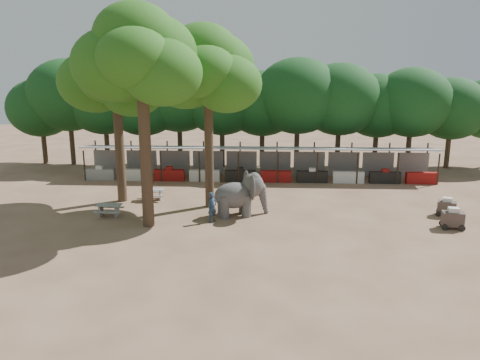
{
  "coord_description": "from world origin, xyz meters",
  "views": [
    {
      "loc": [
        0.43,
        -22.78,
        8.6
      ],
      "look_at": [
        -1.0,
        5.0,
        2.0
      ],
      "focal_mm": 35.0,
      "sensor_mm": 36.0,
      "label": 1
    }
  ],
  "objects_px": {
    "yard_tree_left": "(114,76)",
    "cart_back": "(447,207)",
    "picnic_table_near": "(109,209)",
    "cart_front": "(453,218)",
    "yard_tree_center": "(139,57)",
    "yard_tree_back": "(206,70)",
    "elephant": "(241,194)",
    "handler": "(212,207)",
    "picnic_table_far": "(153,193)"
  },
  "relations": [
    {
      "from": "picnic_table_far",
      "to": "cart_front",
      "type": "relative_size",
      "value": 1.24
    },
    {
      "from": "picnic_table_far",
      "to": "picnic_table_near",
      "type": "bearing_deg",
      "value": -124.66
    },
    {
      "from": "handler",
      "to": "cart_front",
      "type": "xyz_separation_m",
      "value": [
        13.4,
        -0.52,
        -0.28
      ]
    },
    {
      "from": "handler",
      "to": "cart_front",
      "type": "relative_size",
      "value": 1.3
    },
    {
      "from": "cart_front",
      "to": "picnic_table_near",
      "type": "bearing_deg",
      "value": -174.24
    },
    {
      "from": "elephant",
      "to": "picnic_table_far",
      "type": "bearing_deg",
      "value": 136.83
    },
    {
      "from": "picnic_table_far",
      "to": "elephant",
      "type": "bearing_deg",
      "value": -36.17
    },
    {
      "from": "yard_tree_center",
      "to": "picnic_table_far",
      "type": "distance_m",
      "value": 10.16
    },
    {
      "from": "yard_tree_center",
      "to": "picnic_table_far",
      "type": "xyz_separation_m",
      "value": [
        -0.89,
        5.12,
        -8.73
      ]
    },
    {
      "from": "elephant",
      "to": "cart_front",
      "type": "bearing_deg",
      "value": -25.08
    },
    {
      "from": "handler",
      "to": "picnic_table_near",
      "type": "distance_m",
      "value": 6.34
    },
    {
      "from": "yard_tree_left",
      "to": "picnic_table_far",
      "type": "bearing_deg",
      "value": 3.23
    },
    {
      "from": "cart_front",
      "to": "cart_back",
      "type": "relative_size",
      "value": 1.0
    },
    {
      "from": "yard_tree_left",
      "to": "cart_front",
      "type": "height_order",
      "value": "yard_tree_left"
    },
    {
      "from": "cart_front",
      "to": "cart_back",
      "type": "height_order",
      "value": "cart_front"
    },
    {
      "from": "yard_tree_left",
      "to": "handler",
      "type": "relative_size",
      "value": 6.31
    },
    {
      "from": "handler",
      "to": "picnic_table_far",
      "type": "xyz_separation_m",
      "value": [
        -4.52,
        4.41,
        -0.39
      ]
    },
    {
      "from": "elephant",
      "to": "picnic_table_far",
      "type": "height_order",
      "value": "elephant"
    },
    {
      "from": "picnic_table_near",
      "to": "yard_tree_back",
      "type": "bearing_deg",
      "value": 26.85
    },
    {
      "from": "yard_tree_center",
      "to": "elephant",
      "type": "xyz_separation_m",
      "value": [
        5.22,
        2.02,
        -7.9
      ]
    },
    {
      "from": "cart_back",
      "to": "yard_tree_center",
      "type": "bearing_deg",
      "value": -149.91
    },
    {
      "from": "yard_tree_center",
      "to": "yard_tree_left",
      "type": "bearing_deg",
      "value": 120.96
    },
    {
      "from": "yard_tree_center",
      "to": "picnic_table_near",
      "type": "bearing_deg",
      "value": 152.34
    },
    {
      "from": "elephant",
      "to": "cart_back",
      "type": "bearing_deg",
      "value": -13.83
    },
    {
      "from": "yard_tree_left",
      "to": "cart_front",
      "type": "bearing_deg",
      "value": -13.52
    },
    {
      "from": "yard_tree_center",
      "to": "cart_front",
      "type": "xyz_separation_m",
      "value": [
        17.03,
        0.18,
        -8.61
      ]
    },
    {
      "from": "yard_tree_back",
      "to": "yard_tree_center",
      "type": "bearing_deg",
      "value": -126.86
    },
    {
      "from": "yard_tree_center",
      "to": "cart_back",
      "type": "bearing_deg",
      "value": 8.23
    },
    {
      "from": "yard_tree_left",
      "to": "elephant",
      "type": "bearing_deg",
      "value": -19.93
    },
    {
      "from": "yard_tree_center",
      "to": "cart_front",
      "type": "height_order",
      "value": "yard_tree_center"
    },
    {
      "from": "yard_tree_center",
      "to": "cart_front",
      "type": "bearing_deg",
      "value": 0.62
    },
    {
      "from": "picnic_table_far",
      "to": "cart_back",
      "type": "height_order",
      "value": "cart_back"
    },
    {
      "from": "picnic_table_near",
      "to": "cart_front",
      "type": "relative_size",
      "value": 1.14
    },
    {
      "from": "yard_tree_left",
      "to": "yard_tree_center",
      "type": "distance_m",
      "value": 5.92
    },
    {
      "from": "elephant",
      "to": "cart_back",
      "type": "height_order",
      "value": "elephant"
    },
    {
      "from": "cart_front",
      "to": "yard_tree_center",
      "type": "bearing_deg",
      "value": -170.11
    },
    {
      "from": "picnic_table_far",
      "to": "cart_back",
      "type": "bearing_deg",
      "value": -17.19
    },
    {
      "from": "yard_tree_center",
      "to": "cart_back",
      "type": "relative_size",
      "value": 8.91
    },
    {
      "from": "picnic_table_near",
      "to": "cart_back",
      "type": "xyz_separation_m",
      "value": [
        20.24,
        1.15,
        0.07
      ]
    },
    {
      "from": "yard_tree_left",
      "to": "picnic_table_near",
      "type": "height_order",
      "value": "yard_tree_left"
    },
    {
      "from": "yard_tree_center",
      "to": "picnic_table_near",
      "type": "xyz_separation_m",
      "value": [
        -2.66,
        1.39,
        -8.72
      ]
    },
    {
      "from": "yard_tree_left",
      "to": "yard_tree_center",
      "type": "height_order",
      "value": "yard_tree_center"
    },
    {
      "from": "yard_tree_left",
      "to": "cart_back",
      "type": "bearing_deg",
      "value": -6.81
    },
    {
      "from": "yard_tree_back",
      "to": "picnic_table_near",
      "type": "bearing_deg",
      "value": -155.24
    },
    {
      "from": "yard_tree_center",
      "to": "elephant",
      "type": "bearing_deg",
      "value": 21.17
    },
    {
      "from": "yard_tree_back",
      "to": "yard_tree_left",
      "type": "bearing_deg",
      "value": 170.54
    },
    {
      "from": "yard_tree_back",
      "to": "picnic_table_near",
      "type": "relative_size",
      "value": 7.42
    },
    {
      "from": "picnic_table_far",
      "to": "yard_tree_left",
      "type": "bearing_deg",
      "value": 173.98
    },
    {
      "from": "yard_tree_center",
      "to": "picnic_table_near",
      "type": "height_order",
      "value": "yard_tree_center"
    },
    {
      "from": "picnic_table_near",
      "to": "cart_back",
      "type": "bearing_deg",
      "value": 5.35
    }
  ]
}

